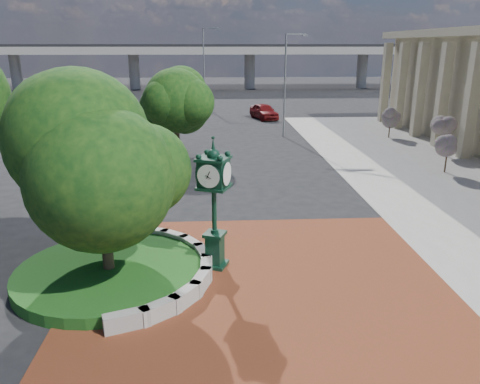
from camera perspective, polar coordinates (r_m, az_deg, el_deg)
name	(u,v)px	position (r m, az deg, el deg)	size (l,w,h in m)	color
ground	(259,274)	(16.08, 2.39, -9.99)	(200.00, 200.00, 0.00)	black
plaza	(263,288)	(15.19, 2.76, -11.66)	(12.00, 12.00, 0.04)	brown
planter_wall	(179,269)	(15.94, -7.46, -9.31)	(2.96, 6.77, 0.54)	#9E9B93
grass_bed	(110,273)	(16.31, -15.62, -9.47)	(6.10, 6.10, 0.40)	#144617
overpass	(220,50)	(84.20, -2.51, 16.91)	(90.00, 12.00, 7.50)	#9E9B93
tree_planter	(100,170)	(15.08, -16.71, 2.57)	(5.20, 5.20, 6.33)	#38281C
tree_street	(176,109)	(32.56, -7.81, 9.98)	(4.40, 4.40, 5.45)	#38281C
post_clock	(214,199)	(15.64, -3.18, -0.84)	(1.17, 1.17, 4.56)	black
parked_car	(264,111)	(49.46, 2.94, 9.80)	(1.88, 4.67, 1.59)	#640E10
street_lamp_near	(287,78)	(39.39, 5.80, 13.70)	(1.85, 0.44, 8.28)	slate
street_lamp_far	(206,61)	(58.89, -4.21, 15.59)	(2.08, 0.56, 9.34)	slate
shrub_near	(448,147)	(30.64, 24.00, 5.04)	(1.20, 1.20, 2.20)	#38281C
shrub_mid	(443,133)	(35.57, 23.48, 6.65)	(1.20, 1.20, 2.20)	#38281C
shrub_far	(390,119)	(40.81, 17.86, 8.48)	(1.20, 1.20, 2.20)	#38281C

